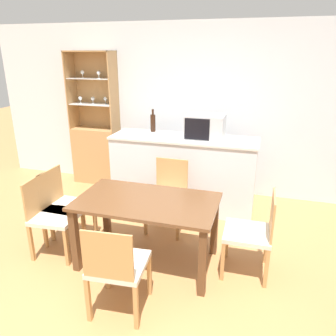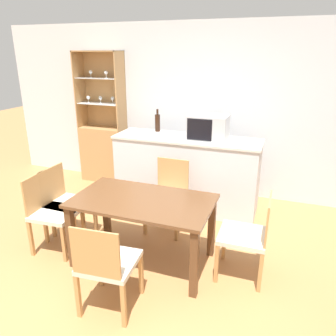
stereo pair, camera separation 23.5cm
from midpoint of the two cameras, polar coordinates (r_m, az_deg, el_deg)
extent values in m
plane|color=#B27A47|center=(3.32, -8.50, -20.50)|extent=(18.00, 18.00, 0.00)
cube|color=silver|center=(5.11, 3.25, 10.02)|extent=(6.80, 0.06, 2.55)
cube|color=silver|center=(4.63, 1.19, -0.97)|extent=(1.98, 0.58, 0.99)
cube|color=beige|center=(4.48, 1.24, 5.17)|extent=(2.01, 0.61, 0.03)
cube|color=tan|center=(5.71, -13.40, 2.15)|extent=(0.77, 0.33, 0.93)
cube|color=tan|center=(5.63, -13.48, 13.07)|extent=(0.77, 0.02, 1.21)
cube|color=tan|center=(5.69, -17.64, 12.77)|extent=(0.02, 0.33, 1.21)
cube|color=tan|center=(5.31, -10.71, 12.90)|extent=(0.02, 0.33, 1.21)
cube|color=tan|center=(5.46, -14.85, 19.08)|extent=(0.77, 0.33, 0.02)
cube|color=white|center=(5.52, -14.11, 10.73)|extent=(0.72, 0.29, 0.01)
cube|color=white|center=(5.47, -14.47, 14.87)|extent=(0.72, 0.29, 0.01)
cylinder|color=white|center=(5.60, -16.16, 10.76)|extent=(0.04, 0.04, 0.01)
cylinder|color=white|center=(5.59, -16.19, 11.07)|extent=(0.01, 0.01, 0.06)
sphere|color=white|center=(5.58, -16.24, 11.59)|extent=(0.06, 0.06, 0.06)
cylinder|color=white|center=(5.56, -15.84, 14.91)|extent=(0.04, 0.04, 0.01)
cylinder|color=white|center=(5.56, -15.87, 15.22)|extent=(0.01, 0.01, 0.06)
sphere|color=white|center=(5.56, -15.92, 15.75)|extent=(0.06, 0.06, 0.06)
cylinder|color=white|center=(5.51, -14.12, 10.81)|extent=(0.04, 0.04, 0.01)
cylinder|color=white|center=(5.51, -14.15, 11.13)|extent=(0.01, 0.01, 0.06)
sphere|color=white|center=(5.50, -14.20, 11.66)|extent=(0.06, 0.06, 0.06)
cylinder|color=white|center=(5.36, -13.21, 14.97)|extent=(0.04, 0.04, 0.01)
cylinder|color=white|center=(5.36, -13.24, 15.29)|extent=(0.01, 0.01, 0.06)
sphere|color=white|center=(5.36, -13.28, 15.84)|extent=(0.06, 0.06, 0.06)
cylinder|color=white|center=(5.44, -12.06, 10.85)|extent=(0.04, 0.04, 0.01)
cylinder|color=white|center=(5.43, -12.08, 11.17)|extent=(0.01, 0.01, 0.06)
sphere|color=white|center=(5.43, -12.12, 11.71)|extent=(0.06, 0.06, 0.06)
cube|color=brown|center=(3.32, -5.76, -5.84)|extent=(1.42, 0.81, 0.03)
cube|color=brown|center=(3.51, -17.81, -11.95)|extent=(0.07, 0.07, 0.69)
cube|color=brown|center=(3.05, 3.76, -16.18)|extent=(0.07, 0.07, 0.69)
cube|color=brown|center=(4.02, -12.39, -7.21)|extent=(0.07, 0.07, 0.69)
cube|color=brown|center=(3.62, 6.24, -9.97)|extent=(0.07, 0.07, 0.69)
cube|color=beige|center=(3.81, -20.58, -7.98)|extent=(0.48, 0.48, 0.05)
cube|color=#B7844C|center=(3.83, -23.71, -4.51)|extent=(0.05, 0.41, 0.41)
cube|color=#B7844C|center=(3.97, -16.09, -10.07)|extent=(0.04, 0.04, 0.42)
cube|color=#B7844C|center=(3.67, -19.08, -13.04)|extent=(0.04, 0.04, 0.42)
cube|color=#B7844C|center=(4.17, -21.13, -9.18)|extent=(0.04, 0.04, 0.42)
cube|color=#B7844C|center=(3.89, -24.38, -11.88)|extent=(0.04, 0.04, 0.42)
cube|color=beige|center=(3.98, -18.54, -6.49)|extent=(0.46, 0.46, 0.05)
cube|color=#B7844C|center=(4.02, -21.39, -3.09)|extent=(0.02, 0.41, 0.41)
cube|color=#B7844C|center=(4.13, -14.22, -8.69)|extent=(0.04, 0.04, 0.42)
cube|color=#B7844C|center=(3.84, -17.38, -11.35)|extent=(0.04, 0.04, 0.42)
cube|color=#B7844C|center=(4.34, -18.88, -7.71)|extent=(0.04, 0.04, 0.42)
cube|color=#B7844C|center=(4.07, -22.23, -10.12)|extent=(0.04, 0.04, 0.42)
cube|color=beige|center=(3.35, 11.66, -11.05)|extent=(0.45, 0.45, 0.05)
cube|color=#B7844C|center=(3.24, 15.76, -7.96)|extent=(0.02, 0.41, 0.41)
cube|color=#B7844C|center=(3.32, 7.43, -15.88)|extent=(0.04, 0.04, 0.42)
cube|color=#B7844C|center=(3.66, 8.41, -12.24)|extent=(0.04, 0.04, 0.42)
cube|color=#B7844C|center=(3.30, 14.76, -16.63)|extent=(0.04, 0.04, 0.42)
cube|color=#B7844C|center=(3.64, 14.95, -12.89)|extent=(0.04, 0.04, 0.42)
cube|color=beige|center=(2.91, -10.92, -16.18)|extent=(0.48, 0.48, 0.05)
cube|color=#B7844C|center=(2.62, -13.07, -14.79)|extent=(0.41, 0.05, 0.41)
cube|color=#B7844C|center=(3.27, -12.69, -16.86)|extent=(0.04, 0.04, 0.42)
cube|color=#B7844C|center=(3.14, -5.52, -18.11)|extent=(0.04, 0.04, 0.42)
cube|color=#B7844C|center=(2.99, -16.09, -21.25)|extent=(0.04, 0.04, 0.42)
cube|color=#B7844C|center=(2.85, -8.15, -22.97)|extent=(0.04, 0.04, 0.42)
cube|color=beige|center=(4.03, -1.91, -5.12)|extent=(0.46, 0.46, 0.05)
cube|color=#B7844C|center=(4.13, -0.95, -1.08)|extent=(0.41, 0.03, 0.41)
cube|color=#B7844C|center=(3.90, -0.02, -9.80)|extent=(0.04, 0.04, 0.42)
cube|color=#B7844C|center=(4.03, -5.63, -8.89)|extent=(0.04, 0.04, 0.42)
cube|color=#B7844C|center=(4.25, 1.67, -7.21)|extent=(0.04, 0.04, 0.42)
cube|color=#B7844C|center=(4.36, -3.52, -6.47)|extent=(0.04, 0.04, 0.42)
cube|color=#B7BABF|center=(4.40, 4.94, 7.18)|extent=(0.51, 0.37, 0.32)
cube|color=black|center=(4.24, 3.46, 6.73)|extent=(0.33, 0.01, 0.28)
cylinder|color=black|center=(4.79, -4.05, 7.78)|extent=(0.07, 0.07, 0.25)
cylinder|color=black|center=(4.76, -4.10, 9.70)|extent=(0.03, 0.03, 0.08)
camera|label=1|loc=(0.12, -91.73, -0.62)|focal=35.00mm
camera|label=2|loc=(0.12, 88.27, 0.62)|focal=35.00mm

